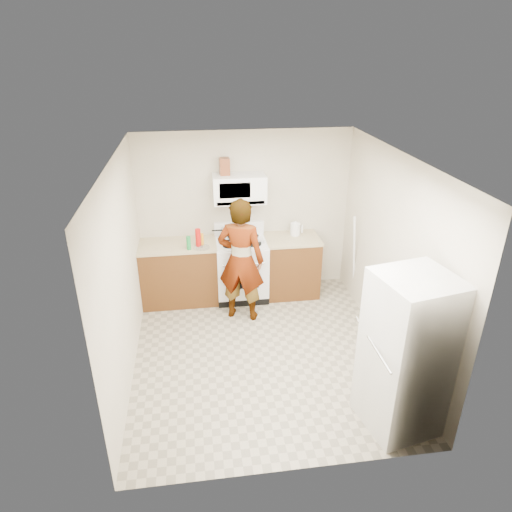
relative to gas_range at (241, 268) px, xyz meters
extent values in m
plane|color=gray|center=(0.10, -1.48, -0.49)|extent=(3.60, 3.60, 0.00)
cube|color=beige|center=(0.10, 0.31, 0.76)|extent=(3.20, 0.02, 2.50)
cube|color=beige|center=(1.69, -1.48, 0.76)|extent=(0.02, 3.60, 2.50)
cube|color=#563814|center=(-0.94, 0.01, -0.04)|extent=(1.12, 0.62, 0.90)
cube|color=tan|center=(-0.94, 0.01, 0.43)|extent=(1.14, 0.64, 0.03)
cube|color=#563814|center=(0.78, 0.01, -0.04)|extent=(0.80, 0.62, 0.90)
cube|color=tan|center=(0.78, 0.01, 0.43)|extent=(0.82, 0.64, 0.03)
cube|color=white|center=(0.00, -0.01, -0.04)|extent=(0.76, 0.65, 0.90)
cube|color=white|center=(0.00, -0.01, 0.43)|extent=(0.76, 0.62, 0.03)
cube|color=white|center=(0.00, 0.28, 0.54)|extent=(0.76, 0.08, 0.20)
cube|color=white|center=(0.00, 0.13, 1.21)|extent=(0.76, 0.38, 0.40)
imported|color=tan|center=(-0.07, -0.58, 0.41)|extent=(0.76, 0.62, 1.78)
cube|color=silver|center=(1.32, -2.82, 0.36)|extent=(0.82, 0.82, 1.70)
cylinder|color=white|center=(0.85, 0.12, 0.54)|extent=(0.19, 0.19, 0.19)
cube|color=brown|center=(-0.20, 0.17, 1.53)|extent=(0.15, 0.15, 0.24)
cylinder|color=silver|center=(-0.15, 0.14, 0.54)|extent=(0.29, 0.29, 0.13)
cube|color=white|center=(0.20, -0.06, 0.47)|extent=(0.25, 0.16, 0.05)
cylinder|color=red|center=(-0.63, -0.11, 0.58)|extent=(0.10, 0.10, 0.26)
cylinder|color=orange|center=(-0.58, -0.07, 0.54)|extent=(0.06, 0.06, 0.17)
cylinder|color=#177E36|center=(-0.77, -0.20, 0.55)|extent=(0.07, 0.07, 0.20)
cylinder|color=silver|center=(-0.59, -0.18, 0.46)|extent=(0.30, 0.30, 0.01)
cylinder|color=white|center=(1.66, -0.31, 0.21)|extent=(0.22, 0.24, 1.38)
camera|label=1|loc=(-0.64, -6.20, 3.13)|focal=32.00mm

